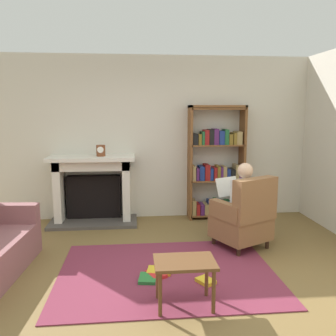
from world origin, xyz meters
TOP-DOWN VIEW (x-y plane):
  - ground at (0.00, 0.00)m, footprint 14.00×14.00m
  - back_wall at (0.00, 2.55)m, footprint 5.60×0.10m
  - area_rug at (0.00, 0.30)m, footprint 2.40×1.80m
  - fireplace at (-1.01, 2.30)m, footprint 1.39×0.64m
  - mantel_clock at (-0.87, 2.20)m, footprint 0.14×0.14m
  - bookshelf at (1.02, 2.33)m, footprint 0.93×0.32m
  - armchair_reading at (1.08, 0.94)m, footprint 0.85×0.84m
  - seated_reader at (1.03, 1.04)m, footprint 0.52×0.60m
  - side_table at (0.10, -0.40)m, footprint 0.56×0.39m
  - scattered_books at (-0.05, 0.19)m, footprint 0.82×0.53m

SIDE VIEW (x-z plane):
  - ground at x=0.00m, z-range 0.00..0.00m
  - area_rug at x=0.00m, z-range 0.00..0.01m
  - scattered_books at x=-0.05m, z-range 0.01..0.05m
  - side_table at x=0.10m, z-range 0.15..0.60m
  - armchair_reading at x=1.08m, z-range -0.06..0.91m
  - fireplace at x=-1.01m, z-range 0.03..1.13m
  - seated_reader at x=1.03m, z-range 0.05..1.19m
  - bookshelf at x=1.02m, z-range -0.04..1.85m
  - mantel_clock at x=-0.87m, z-range 1.09..1.27m
  - back_wall at x=0.00m, z-range 0.00..2.70m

